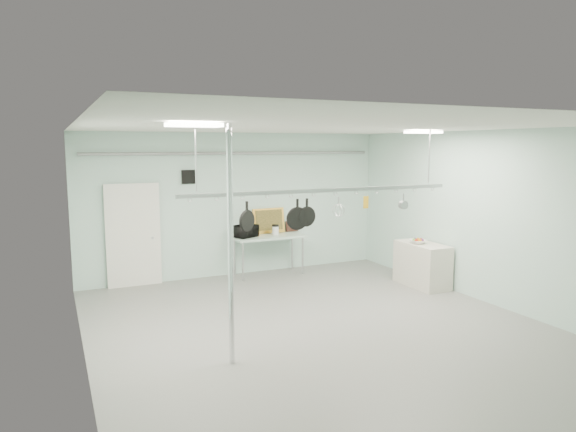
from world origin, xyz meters
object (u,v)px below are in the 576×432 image
microwave (246,231)px  skillet_right (307,212)px  skillet_left (247,216)px  coffee_canister (275,231)px  chrome_pole (231,247)px  pot_rack (325,189)px  skillet_mid (297,215)px  side_cabinet (422,265)px  prep_table (269,239)px  fruit_bowl (418,242)px

microwave → skillet_right: bearing=63.4°
skillet_left → skillet_right: 1.02m
microwave → coffee_canister: 0.71m
microwave → skillet_left: bearing=46.7°
chrome_pole → pot_rack: bearing=25.3°
pot_rack → coffee_canister: bearing=80.2°
skillet_right → pot_rack: bearing=-6.1°
pot_rack → skillet_left: 1.38m
microwave → skillet_mid: (-0.35, -3.32, 0.79)m
pot_rack → skillet_mid: bearing=180.0°
side_cabinet → coffee_canister: (-2.38, 2.22, 0.55)m
coffee_canister → skillet_right: skillet_right is taller
side_cabinet → skillet_right: 3.73m
side_cabinet → chrome_pole: bearing=-157.6°
skillet_left → coffee_canister: bearing=30.7°
microwave → skillet_right: size_ratio=1.14×
prep_table → coffee_canister: coffee_canister is taller
prep_table → pot_rack: (-0.40, -3.30, 1.40)m
side_cabinet → microwave: 3.85m
pot_rack → skillet_right: (-0.32, 0.00, -0.36)m
skillet_left → skillet_right: size_ratio=1.04×
chrome_pole → side_cabinet: chrome_pole is taller
pot_rack → fruit_bowl: pot_rack is taller
fruit_bowl → skillet_mid: size_ratio=0.65×
coffee_canister → pot_rack: bearing=-99.8°
chrome_pole → skillet_right: bearing=29.7°
skillet_mid → skillet_left: bearing=-175.3°
prep_table → side_cabinet: size_ratio=1.33×
coffee_canister → skillet_right: size_ratio=0.45×
fruit_bowl → skillet_left: 4.43m
skillet_left → fruit_bowl: bearing=-14.2°
microwave → skillet_left: (-1.20, -3.32, 0.82)m
coffee_canister → skillet_mid: size_ratio=0.39×
chrome_pole → skillet_left: chrome_pole is taller
prep_table → skillet_left: 3.87m
microwave → skillet_right: skillet_right is taller
chrome_pole → side_cabinet: (4.85, 2.00, -1.15)m
prep_table → fruit_bowl: size_ratio=4.86×
fruit_bowl → coffee_canister: bearing=136.2°
chrome_pole → pot_rack: chrome_pole is taller
prep_table → side_cabinet: (2.55, -2.20, -0.38)m
chrome_pole → skillet_right: 1.84m
chrome_pole → skillet_left: 1.09m
skillet_right → microwave: bearing=80.7°
prep_table → fruit_bowl: fruit_bowl is taller
chrome_pole → pot_rack: (1.90, 0.90, 0.63)m
pot_rack → skillet_right: 0.48m
pot_rack → skillet_left: size_ratio=10.68×
fruit_bowl → microwave: bearing=143.8°
microwave → skillet_left: 3.63m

